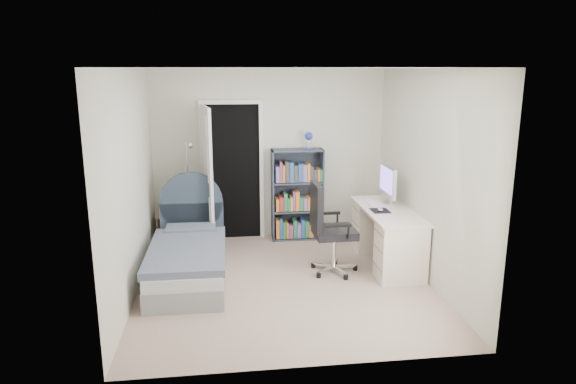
{
  "coord_description": "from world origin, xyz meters",
  "views": [
    {
      "loc": [
        -0.68,
        -5.67,
        2.49
      ],
      "look_at": [
        0.09,
        0.34,
        1.03
      ],
      "focal_mm": 32.0,
      "sensor_mm": 36.0,
      "label": 1
    }
  ],
  "objects": [
    {
      "name": "office_chair",
      "position": [
        0.57,
        0.26,
        0.63
      ],
      "size": [
        0.58,
        0.6,
        1.14
      ],
      "color": "silver",
      "rests_on": "ground"
    },
    {
      "name": "bed",
      "position": [
        -1.13,
        0.31,
        0.26
      ],
      "size": [
        0.9,
        1.87,
        1.15
      ],
      "color": "gray",
      "rests_on": "ground"
    },
    {
      "name": "nightstand",
      "position": [
        -1.46,
        1.53,
        0.38
      ],
      "size": [
        0.4,
        0.4,
        0.59
      ],
      "color": "tan",
      "rests_on": "ground"
    },
    {
      "name": "door",
      "position": [
        -0.78,
        1.51,
        1.03
      ],
      "size": [
        0.92,
        0.82,
        2.06
      ],
      "color": "black",
      "rests_on": "ground"
    },
    {
      "name": "floor_lamp",
      "position": [
        -1.16,
        1.47,
        0.62
      ],
      "size": [
        0.22,
        0.22,
        1.51
      ],
      "color": "silver",
      "rests_on": "ground"
    },
    {
      "name": "desk",
      "position": [
        1.4,
        0.45,
        0.4
      ],
      "size": [
        0.61,
        1.51,
        1.24
      ],
      "color": "#F2E1CA",
      "rests_on": "ground"
    },
    {
      "name": "bookcase",
      "position": [
        0.41,
        1.63,
        0.62
      ],
      "size": [
        0.76,
        0.32,
        1.6
      ],
      "color": "#3D4553",
      "rests_on": "ground"
    },
    {
      "name": "room_shell",
      "position": [
        0.0,
        0.0,
        1.25
      ],
      "size": [
        3.5,
        3.7,
        2.6
      ],
      "color": "gray",
      "rests_on": "ground"
    }
  ]
}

